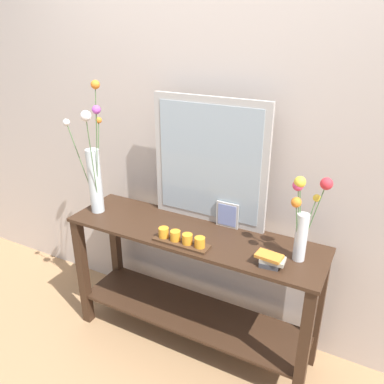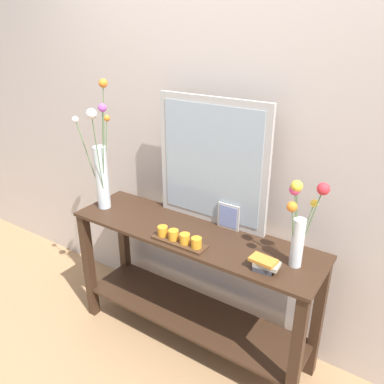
{
  "view_description": "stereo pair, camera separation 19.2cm",
  "coord_description": "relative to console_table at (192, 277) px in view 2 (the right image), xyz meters",
  "views": [
    {
      "loc": [
        0.91,
        -1.71,
        1.89
      ],
      "look_at": [
        0.0,
        0.0,
        1.04
      ],
      "focal_mm": 36.51,
      "sensor_mm": 36.0,
      "label": 1
    },
    {
      "loc": [
        1.07,
        -1.61,
        1.89
      ],
      "look_at": [
        0.0,
        0.0,
        1.04
      ],
      "focal_mm": 36.51,
      "sensor_mm": 36.0,
      "label": 2
    }
  ],
  "objects": [
    {
      "name": "wall_back",
      "position": [
        0.0,
        0.33,
        0.86
      ],
      "size": [
        6.4,
        0.08,
        2.7
      ],
      "primitive_type": "cube",
      "color": "beige",
      "rests_on": "ground"
    },
    {
      "name": "tall_vase_left",
      "position": [
        -0.64,
        -0.04,
        0.59
      ],
      "size": [
        0.27,
        0.24,
        0.8
      ],
      "color": "silver",
      "rests_on": "console_table"
    },
    {
      "name": "picture_frame_small",
      "position": [
        0.15,
        0.15,
        0.38
      ],
      "size": [
        0.14,
        0.01,
        0.15
      ],
      "color": "#B7B2AD",
      "rests_on": "console_table"
    },
    {
      "name": "candle_tray",
      "position": [
        0.01,
        -0.14,
        0.33
      ],
      "size": [
        0.32,
        0.09,
        0.07
      ],
      "color": "#472D1C",
      "rests_on": "console_table"
    },
    {
      "name": "book_stack",
      "position": [
        0.49,
        -0.11,
        0.34
      ],
      "size": [
        0.15,
        0.09,
        0.06
      ],
      "color": "#424247",
      "rests_on": "console_table"
    },
    {
      "name": "console_table",
      "position": [
        0.0,
        0.0,
        0.0
      ],
      "size": [
        1.51,
        0.42,
        0.79
      ],
      "color": "#382316",
      "rests_on": "ground"
    },
    {
      "name": "ground_plane",
      "position": [
        0.0,
        0.0,
        -0.5
      ],
      "size": [
        7.0,
        6.0,
        0.02
      ],
      "primitive_type": "cube",
      "color": "#A87F56"
    },
    {
      "name": "mirror_leaning",
      "position": [
        0.02,
        0.18,
        0.67
      ],
      "size": [
        0.7,
        0.03,
        0.74
      ],
      "color": "#B7B2AD",
      "rests_on": "console_table"
    },
    {
      "name": "vase_right",
      "position": [
        0.6,
        0.01,
        0.54
      ],
      "size": [
        0.18,
        0.13,
        0.45
      ],
      "color": "silver",
      "rests_on": "console_table"
    }
  ]
}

